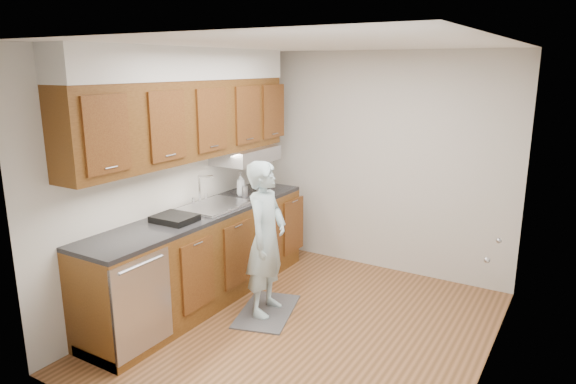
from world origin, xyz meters
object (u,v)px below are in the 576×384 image
at_px(person, 266,229).
at_px(soap_bottle_a, 241,184).
at_px(soap_bottle_c, 260,184).
at_px(steel_can, 245,191).
at_px(dish_rack, 175,218).
at_px(soap_bottle_b, 262,186).

distance_m(person, soap_bottle_a, 1.00).
bearing_deg(soap_bottle_c, soap_bottle_a, -106.07).
bearing_deg(steel_can, dish_rack, -90.89).
bearing_deg(soap_bottle_b, soap_bottle_a, -130.03).
bearing_deg(dish_rack, soap_bottle_c, 87.22).
distance_m(steel_can, dish_rack, 1.08).
height_order(soap_bottle_a, soap_bottle_c, soap_bottle_a).
height_order(person, steel_can, person).
bearing_deg(soap_bottle_a, person, -40.15).
xyz_separation_m(person, steel_can, (-0.67, 0.60, 0.15)).
bearing_deg(dish_rack, steel_can, 87.28).
bearing_deg(soap_bottle_b, person, -54.12).
bearing_deg(person, soap_bottle_b, 26.98).
height_order(soap_bottle_c, dish_rack, soap_bottle_c).
bearing_deg(steel_can, soap_bottle_c, 88.82).
bearing_deg(dish_rack, person, 32.87).
relative_size(soap_bottle_c, dish_rack, 0.47).
bearing_deg(soap_bottle_a, soap_bottle_b, 49.97).
relative_size(soap_bottle_a, dish_rack, 0.69).
relative_size(soap_bottle_b, steel_can, 1.50).
bearing_deg(person, soap_bottle_c, 27.73).
distance_m(person, dish_rack, 0.85).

